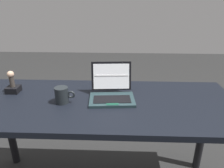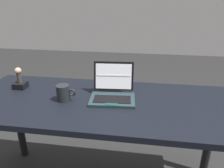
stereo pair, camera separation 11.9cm
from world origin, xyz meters
TOP-DOWN VIEW (x-y plane):
  - desk at (0.00, 0.00)m, footprint 1.61×0.65m
  - laptop_front at (0.07, 0.04)m, footprint 0.28×0.24m
  - figurine_stand at (-0.56, 0.10)m, footprint 0.08×0.08m
  - figurine at (-0.56, 0.10)m, footprint 0.04×0.04m
  - coffee_mug at (-0.21, -0.03)m, footprint 0.12×0.08m

SIDE VIEW (x-z plane):
  - desk at x=0.00m, z-range 0.27..0.99m
  - figurine_stand at x=-0.56m, z-range 0.72..0.76m
  - laptop_front at x=0.07m, z-range 0.66..0.86m
  - coffee_mug at x=-0.21m, z-range 0.72..0.81m
  - figurine at x=-0.56m, z-range 0.77..0.87m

